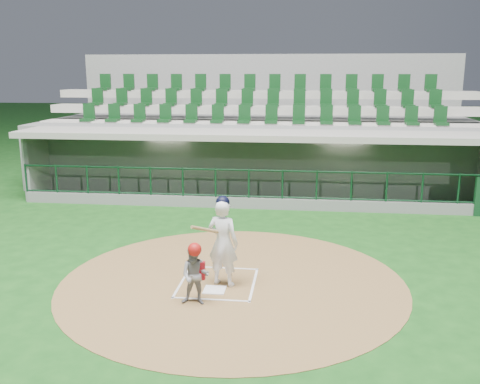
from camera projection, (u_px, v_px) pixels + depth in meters
The scene contains 8 objects.
ground at pixel (220, 278), 11.41m from camera, with size 120.00×120.00×0.00m, color #134314.
dirt_circle at pixel (233, 282), 11.18m from camera, with size 7.20×7.20×0.01m, color brown.
home_plate at pixel (215, 290), 10.73m from camera, with size 0.43×0.43×0.02m, color white.
batter_box_chalk at pixel (218, 282), 11.12m from camera, with size 1.55×1.80×0.01m.
dugout_structure at pixel (255, 169), 18.78m from camera, with size 16.40×3.70×3.00m.
seating_deck at pixel (261, 144), 21.66m from camera, with size 17.00×6.72×5.15m.
batter at pixel (223, 241), 10.82m from camera, with size 0.92×0.95×1.89m.
catcher at pixel (195, 274), 10.00m from camera, with size 0.55×0.43×1.21m.
Camera 1 is at (1.70, -10.60, 4.32)m, focal length 40.00 mm.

